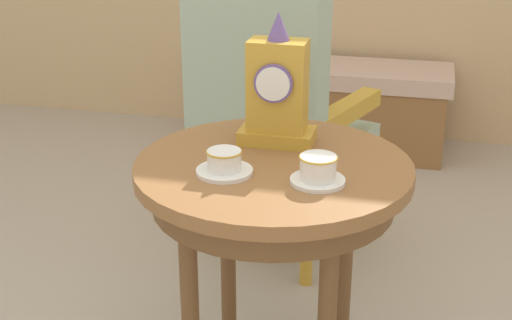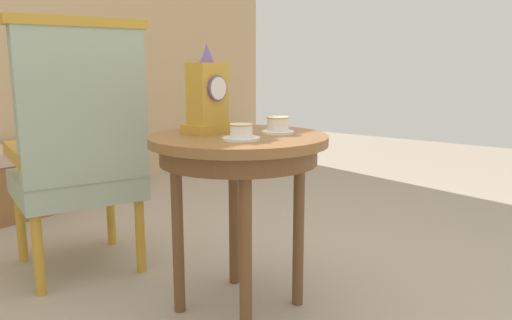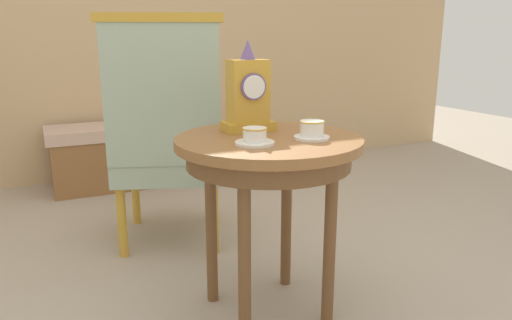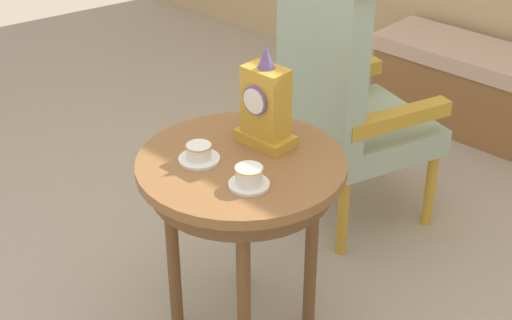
{
  "view_description": "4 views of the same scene",
  "coord_description": "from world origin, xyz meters",
  "px_view_note": "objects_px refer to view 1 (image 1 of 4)",
  "views": [
    {
      "loc": [
        0.4,
        -1.52,
        1.34
      ],
      "look_at": [
        -0.01,
        0.14,
        0.64
      ],
      "focal_mm": 49.97,
      "sensor_mm": 36.0,
      "label": 1
    },
    {
      "loc": [
        -1.37,
        -1.17,
        0.95
      ],
      "look_at": [
        0.16,
        0.01,
        0.58
      ],
      "focal_mm": 35.2,
      "sensor_mm": 36.0,
      "label": 2
    },
    {
      "loc": [
        -0.68,
        -1.51,
        1.04
      ],
      "look_at": [
        0.05,
        0.1,
        0.59
      ],
      "focal_mm": 34.23,
      "sensor_mm": 36.0,
      "label": 3
    },
    {
      "loc": [
        1.51,
        -1.46,
        1.91
      ],
      "look_at": [
        0.05,
        0.1,
        0.65
      ],
      "focal_mm": 53.39,
      "sensor_mm": 36.0,
      "label": 4
    }
  ],
  "objects_px": {
    "armchair": "(271,103)",
    "side_table": "(273,194)",
    "window_bench": "(331,106)",
    "mantel_clock": "(278,92)",
    "teacup_right": "(318,170)",
    "teacup_left": "(224,163)"
  },
  "relations": [
    {
      "from": "side_table",
      "to": "window_bench",
      "type": "relative_size",
      "value": 0.58
    },
    {
      "from": "mantel_clock",
      "to": "teacup_right",
      "type": "bearing_deg",
      "value": -57.91
    },
    {
      "from": "side_table",
      "to": "teacup_right",
      "type": "distance_m",
      "value": 0.19
    },
    {
      "from": "teacup_left",
      "to": "teacup_right",
      "type": "bearing_deg",
      "value": -0.44
    },
    {
      "from": "side_table",
      "to": "window_bench",
      "type": "bearing_deg",
      "value": 93.66
    },
    {
      "from": "teacup_right",
      "to": "armchair",
      "type": "relative_size",
      "value": 0.11
    },
    {
      "from": "teacup_right",
      "to": "window_bench",
      "type": "xyz_separation_m",
      "value": [
        -0.25,
        2.03,
        -0.5
      ]
    },
    {
      "from": "armchair",
      "to": "side_table",
      "type": "bearing_deg",
      "value": -76.97
    },
    {
      "from": "side_table",
      "to": "window_bench",
      "type": "xyz_separation_m",
      "value": [
        -0.12,
        1.93,
        -0.39
      ]
    },
    {
      "from": "side_table",
      "to": "teacup_left",
      "type": "xyz_separation_m",
      "value": [
        -0.1,
        -0.09,
        0.11
      ]
    },
    {
      "from": "teacup_right",
      "to": "armchair",
      "type": "distance_m",
      "value": 0.92
    },
    {
      "from": "armchair",
      "to": "window_bench",
      "type": "height_order",
      "value": "armchair"
    },
    {
      "from": "side_table",
      "to": "teacup_right",
      "type": "height_order",
      "value": "teacup_right"
    },
    {
      "from": "teacup_left",
      "to": "mantel_clock",
      "type": "relative_size",
      "value": 0.39
    },
    {
      "from": "teacup_right",
      "to": "window_bench",
      "type": "distance_m",
      "value": 2.1
    },
    {
      "from": "side_table",
      "to": "armchair",
      "type": "distance_m",
      "value": 0.79
    },
    {
      "from": "teacup_right",
      "to": "window_bench",
      "type": "relative_size",
      "value": 0.11
    },
    {
      "from": "mantel_clock",
      "to": "armchair",
      "type": "height_order",
      "value": "armchair"
    },
    {
      "from": "teacup_right",
      "to": "teacup_left",
      "type": "bearing_deg",
      "value": 179.56
    },
    {
      "from": "window_bench",
      "to": "armchair",
      "type": "bearing_deg",
      "value": -92.67
    },
    {
      "from": "teacup_left",
      "to": "armchair",
      "type": "bearing_deg",
      "value": 95.46
    },
    {
      "from": "side_table",
      "to": "teacup_right",
      "type": "relative_size",
      "value": 5.54
    }
  ]
}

